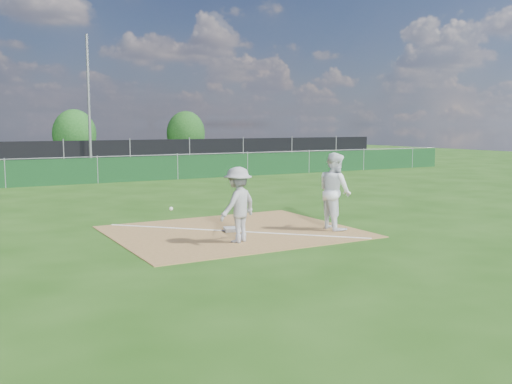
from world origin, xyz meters
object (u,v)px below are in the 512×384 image
Objects in this scene: light_pole at (89,103)px; car_mid at (33,155)px; car_right at (115,154)px; play_at_first at (238,205)px; tree_mid at (74,134)px; first_base at (233,229)px; tree_right at (186,133)px; runner at (335,191)px.

car_mid is at bearing 115.91° from light_pole.
car_mid is 5.32m from car_right.
play_at_first is 28.11m from car_mid.
car_right is 1.25× the size of tree_mid.
car_mid is at bearing 92.18° from first_base.
light_pole is 19.14× the size of first_base.
car_mid reaches higher than car_right.
light_pole is 1.62× the size of car_right.
car_mid is (-1.02, 26.82, 0.67)m from first_base.
tree_right reaches higher than car_mid.
tree_right is at bearing -10.57° from runner.
car_mid is at bearing -123.33° from tree_mid.
runner reaches higher than first_base.
first_base is at bearing 73.51° from runner.
tree_right is (9.40, 0.24, -0.02)m from tree_mid.
car_right is (4.29, 26.57, 0.66)m from first_base.
car_right is (1.79, 27.58, -0.29)m from runner.
light_pole is 2.03× the size of tree_mid.
car_right is at bearing -141.16° from tree_right.
runner is (2.50, -1.01, 0.95)m from first_base.
car_mid is 7.23m from tree_mid.
light_pole is 1.83× the size of car_mid.
car_right is (5.31, -0.25, -0.01)m from car_mid.
play_at_first is 1.18× the size of runner.
runner reaches higher than play_at_first.
light_pole reaches higher than first_base.
car_right is at bearing -77.27° from tree_mid.
play_at_first is at bearing 100.68° from runner.
tree_mid is (0.39, 33.77, 1.01)m from runner.
tree_right is at bearing 69.58° from first_base.
tree_mid reaches higher than tree_right.
car_right is at bearing 80.83° from first_base.
runner is 0.41× the size of car_right.
play_at_first is 28.26m from car_right.
light_pole is 3.33× the size of play_at_first.
first_base is 0.08× the size of car_right.
tree_mid is at bearing 82.86° from light_pole.
tree_mid is (2.89, 32.76, 1.96)m from first_base.
tree_mid is (-1.40, 6.20, 1.30)m from car_right.
light_pole reaches higher than runner.
light_pole is at bearing 145.52° from car_right.
tree_mid reaches higher than car_mid.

